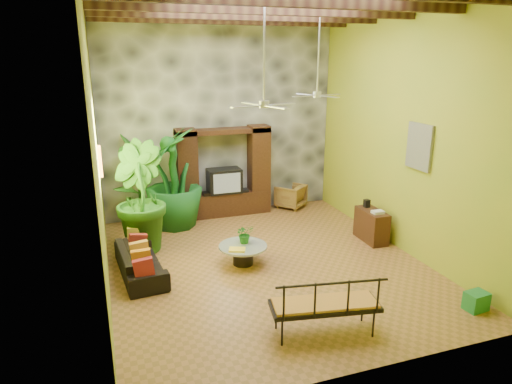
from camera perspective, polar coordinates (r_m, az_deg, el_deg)
name	(u,v)px	position (r m, az deg, el deg)	size (l,w,h in m)	color
ground	(266,263)	(9.27, 1.22, -8.88)	(7.00, 7.00, 0.00)	brown
back_wall	(219,117)	(11.81, -4.63, 9.30)	(6.00, 0.02, 5.00)	gold
left_wall	(96,150)	(7.99, -19.37, 4.92)	(0.02, 7.00, 5.00)	gold
right_wall	(403,132)	(9.94, 17.92, 7.18)	(0.02, 7.00, 5.00)	gold
stone_accent_wall	(220,118)	(11.76, -4.55, 9.27)	(5.98, 0.10, 4.98)	#35373C
ceiling_beams	(267,8)	(8.41, 1.44, 21.99)	(5.95, 5.36, 0.22)	#392512
entertainment_center	(224,179)	(11.76, -4.01, 1.66)	(2.40, 0.55, 2.30)	black
ceiling_fan_front	(264,92)	(7.95, 1.01, 12.36)	(1.28, 1.28, 1.86)	#BCBBC0
ceiling_fan_back	(317,85)	(10.13, 7.69, 13.13)	(1.28, 1.28, 1.86)	#BCBBC0
wall_art_mask	(100,161)	(9.05, -18.91, 3.65)	(0.06, 0.32, 0.55)	gold
wall_art_painting	(419,147)	(9.48, 19.76, 5.36)	(0.06, 0.70, 0.90)	teal
sofa	(140,262)	(8.98, -14.26, -8.42)	(1.84, 0.72, 0.54)	black
wicker_armchair	(291,196)	(12.52, 4.35, -0.49)	(0.69, 0.71, 0.64)	olive
tall_plant_a	(138,180)	(11.40, -14.51, 1.44)	(1.17, 0.79, 2.23)	#225D18
tall_plant_b	(138,197)	(9.85, -14.53, -0.61)	(1.28, 1.03, 2.33)	#235F19
tall_plant_c	(173,178)	(11.01, -10.30, 1.68)	(1.35, 1.35, 2.41)	#16561D
coffee_table	(243,252)	(9.14, -1.63, -7.50)	(0.96, 0.96, 0.40)	black
centerpiece_plant	(245,234)	(9.13, -1.41, -5.23)	(0.35, 0.30, 0.39)	#1D6119
yellow_tray	(237,250)	(8.86, -2.38, -7.21)	(0.31, 0.22, 0.03)	gold
iron_bench	(327,303)	(6.92, 8.90, -13.60)	(1.68, 0.86, 0.57)	black
side_console	(371,226)	(10.55, 14.23, -4.08)	(0.40, 0.89, 0.71)	#351710
green_bin	(476,301)	(8.45, 25.82, -12.18)	(0.36, 0.27, 0.31)	#1F7422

